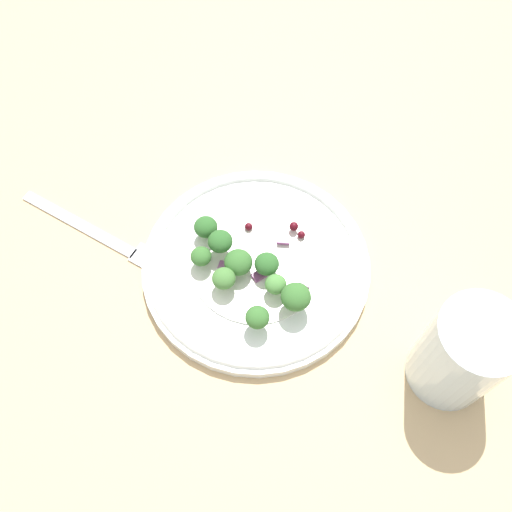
# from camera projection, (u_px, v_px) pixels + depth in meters

# --- Properties ---
(ground_plane) EXTENTS (1.80, 1.80, 0.02)m
(ground_plane) POSITION_uv_depth(u_px,v_px,m) (232.00, 262.00, 0.60)
(ground_plane) COLOR tan
(plate) EXTENTS (0.24, 0.24, 0.02)m
(plate) POSITION_uv_depth(u_px,v_px,m) (256.00, 264.00, 0.58)
(plate) COLOR white
(plate) RESTS_ON ground_plane
(dressing_pool) EXTENTS (0.14, 0.14, 0.00)m
(dressing_pool) POSITION_uv_depth(u_px,v_px,m) (256.00, 262.00, 0.57)
(dressing_pool) COLOR white
(dressing_pool) RESTS_ON plate
(broccoli_floret_0) EXTENTS (0.03, 0.03, 0.03)m
(broccoli_floret_0) POSITION_uv_depth(u_px,v_px,m) (296.00, 297.00, 0.53)
(broccoli_floret_0) COLOR #8EB77A
(broccoli_floret_0) RESTS_ON plate
(broccoli_floret_1) EXTENTS (0.02, 0.02, 0.02)m
(broccoli_floret_1) POSITION_uv_depth(u_px,v_px,m) (206.00, 227.00, 0.57)
(broccoli_floret_1) COLOR #8EB77A
(broccoli_floret_1) RESTS_ON plate
(broccoli_floret_2) EXTENTS (0.03, 0.03, 0.03)m
(broccoli_floret_2) POSITION_uv_depth(u_px,v_px,m) (238.00, 263.00, 0.55)
(broccoli_floret_2) COLOR #ADD18E
(broccoli_floret_2) RESTS_ON plate
(broccoli_floret_3) EXTENTS (0.02, 0.02, 0.02)m
(broccoli_floret_3) POSITION_uv_depth(u_px,v_px,m) (276.00, 284.00, 0.54)
(broccoli_floret_3) COLOR #ADD18E
(broccoli_floret_3) RESTS_ON plate
(broccoli_floret_4) EXTENTS (0.03, 0.03, 0.03)m
(broccoli_floret_4) POSITION_uv_depth(u_px,v_px,m) (220.00, 240.00, 0.56)
(broccoli_floret_4) COLOR #8EB77A
(broccoli_floret_4) RESTS_ON plate
(broccoli_floret_5) EXTENTS (0.02, 0.02, 0.02)m
(broccoli_floret_5) POSITION_uv_depth(u_px,v_px,m) (224.00, 279.00, 0.54)
(broccoli_floret_5) COLOR #ADD18E
(broccoli_floret_5) RESTS_ON plate
(broccoli_floret_6) EXTENTS (0.02, 0.02, 0.02)m
(broccoli_floret_6) POSITION_uv_depth(u_px,v_px,m) (201.00, 257.00, 0.56)
(broccoli_floret_6) COLOR #8EB77A
(broccoli_floret_6) RESTS_ON plate
(broccoli_floret_7) EXTENTS (0.02, 0.02, 0.03)m
(broccoli_floret_7) POSITION_uv_depth(u_px,v_px,m) (267.00, 264.00, 0.55)
(broccoli_floret_7) COLOR #ADD18E
(broccoli_floret_7) RESTS_ON plate
(broccoli_floret_8) EXTENTS (0.02, 0.02, 0.02)m
(broccoli_floret_8) POSITION_uv_depth(u_px,v_px,m) (257.00, 318.00, 0.52)
(broccoli_floret_8) COLOR #9EC684
(broccoli_floret_8) RESTS_ON plate
(cranberry_0) EXTENTS (0.01, 0.01, 0.01)m
(cranberry_0) POSITION_uv_depth(u_px,v_px,m) (249.00, 227.00, 0.59)
(cranberry_0) COLOR #4C0A14
(cranberry_0) RESTS_ON plate
(cranberry_1) EXTENTS (0.01, 0.01, 0.01)m
(cranberry_1) POSITION_uv_depth(u_px,v_px,m) (301.00, 235.00, 0.58)
(cranberry_1) COLOR #4C0A14
(cranberry_1) RESTS_ON plate
(cranberry_2) EXTENTS (0.01, 0.01, 0.01)m
(cranberry_2) POSITION_uv_depth(u_px,v_px,m) (294.00, 226.00, 0.58)
(cranberry_2) COLOR #4C0A14
(cranberry_2) RESTS_ON plate
(onion_bit_0) EXTENTS (0.01, 0.01, 0.00)m
(onion_bit_0) POSITION_uv_depth(u_px,v_px,m) (284.00, 240.00, 0.58)
(onion_bit_0) COLOR #843D75
(onion_bit_0) RESTS_ON plate
(onion_bit_1) EXTENTS (0.02, 0.02, 0.00)m
(onion_bit_1) POSITION_uv_depth(u_px,v_px,m) (306.00, 281.00, 0.56)
(onion_bit_1) COLOR #843D75
(onion_bit_1) RESTS_ON plate
(onion_bit_2) EXTENTS (0.02, 0.02, 0.00)m
(onion_bit_2) POSITION_uv_depth(u_px,v_px,m) (259.00, 275.00, 0.56)
(onion_bit_2) COLOR #843D75
(onion_bit_2) RESTS_ON plate
(onion_bit_3) EXTENTS (0.01, 0.02, 0.00)m
(onion_bit_3) POSITION_uv_depth(u_px,v_px,m) (224.00, 267.00, 0.57)
(onion_bit_3) COLOR #934C84
(onion_bit_3) RESTS_ON plate
(fork) EXTENTS (0.17, 0.11, 0.01)m
(fork) POSITION_uv_depth(u_px,v_px,m) (100.00, 235.00, 0.60)
(fork) COLOR silver
(fork) RESTS_ON ground_plane
(water_glass) EXTENTS (0.07, 0.07, 0.11)m
(water_glass) POSITION_uv_depth(u_px,v_px,m) (462.00, 354.00, 0.48)
(water_glass) COLOR silver
(water_glass) RESTS_ON ground_plane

